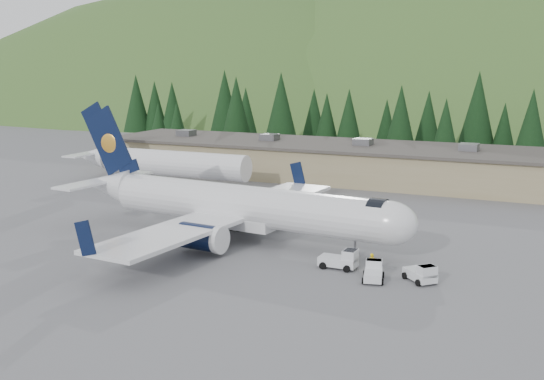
% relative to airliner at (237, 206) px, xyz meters
% --- Properties ---
extents(ground, '(600.00, 600.00, 0.00)m').
position_rel_airliner_xyz_m(ground, '(1.10, -0.10, -3.34)').
color(ground, '#58585C').
extents(airliner, '(37.82, 35.53, 12.54)m').
position_rel_airliner_xyz_m(airliner, '(0.00, 0.00, 0.00)').
color(airliner, white).
rests_on(airliner, ground).
extents(second_airliner, '(27.50, 11.00, 10.05)m').
position_rel_airliner_xyz_m(second_airliner, '(-23.82, 21.90, -0.02)').
color(second_airliner, white).
rests_on(second_airliner, ground).
extents(baggage_tug_a, '(3.20, 1.96, 1.70)m').
position_rel_airliner_xyz_m(baggage_tug_a, '(12.39, -4.76, -2.58)').
color(baggage_tug_a, silver).
rests_on(baggage_tug_a, ground).
extents(baggage_tug_b, '(3.09, 3.07, 1.55)m').
position_rel_airliner_xyz_m(baggage_tug_b, '(19.34, -5.64, -2.65)').
color(baggage_tug_b, silver).
rests_on(baggage_tug_b, ground).
extents(baggage_tug_c, '(2.19, 3.02, 1.48)m').
position_rel_airliner_xyz_m(baggage_tug_c, '(15.69, -6.61, -2.68)').
color(baggage_tug_c, silver).
rests_on(baggage_tug_c, ground).
extents(terminal_building, '(71.00, 17.00, 6.10)m').
position_rel_airliner_xyz_m(terminal_building, '(-3.91, 37.90, -0.72)').
color(terminal_building, '#92835B').
rests_on(terminal_building, ground).
extents(ramp_worker, '(0.71, 0.56, 1.72)m').
position_rel_airliner_xyz_m(ramp_worker, '(15.07, -5.04, -2.48)').
color(ramp_worker, yellow).
rests_on(ramp_worker, ground).
extents(tree_line, '(113.55, 18.76, 14.31)m').
position_rel_airliner_xyz_m(tree_line, '(-8.56, 61.54, 4.14)').
color(tree_line, black).
rests_on(tree_line, ground).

